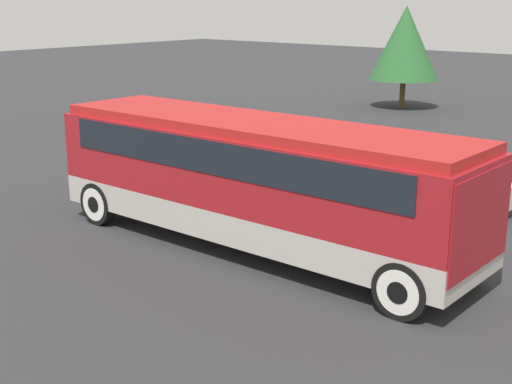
% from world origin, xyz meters
% --- Properties ---
extents(ground_plane, '(120.00, 120.00, 0.00)m').
position_xyz_m(ground_plane, '(0.00, 0.00, 0.00)').
color(ground_plane, '#2D2D30').
extents(tour_bus, '(10.41, 2.68, 2.93)m').
position_xyz_m(tour_bus, '(0.10, 0.00, 1.77)').
color(tour_bus, '#B7B2A8').
rests_on(tour_bus, ground_plane).
extents(parked_car_near, '(4.48, 1.90, 1.31)m').
position_xyz_m(parked_car_near, '(1.34, 5.40, 0.66)').
color(parked_car_near, silver).
rests_on(parked_car_near, ground_plane).
extents(parked_car_mid, '(4.14, 1.95, 1.35)m').
position_xyz_m(parked_car_mid, '(-3.97, 7.03, 0.68)').
color(parked_car_mid, '#BCBCC1').
rests_on(parked_car_mid, ground_plane).
extents(tree_center, '(3.54, 3.54, 5.13)m').
position_xyz_m(tree_center, '(-7.95, 21.17, 3.28)').
color(tree_center, brown).
rests_on(tree_center, ground_plane).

